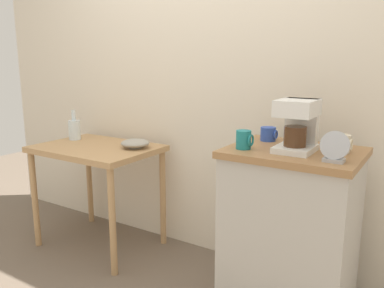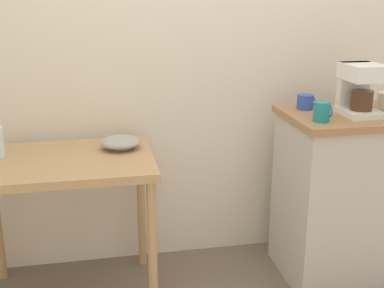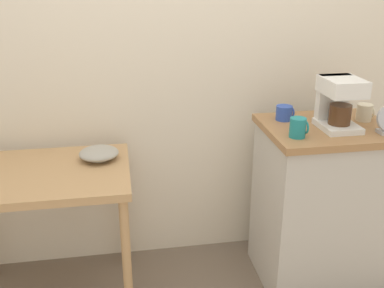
{
  "view_description": "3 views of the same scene",
  "coord_description": "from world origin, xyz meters",
  "px_view_note": "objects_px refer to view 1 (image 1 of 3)",
  "views": [
    {
      "loc": [
        1.35,
        -1.91,
        1.38
      ],
      "look_at": [
        0.12,
        0.02,
        0.89
      ],
      "focal_mm": 36.9,
      "sensor_mm": 36.0,
      "label": 1
    },
    {
      "loc": [
        -0.57,
        -2.28,
        1.54
      ],
      "look_at": [
        -0.12,
        -0.03,
        0.83
      ],
      "focal_mm": 46.99,
      "sensor_mm": 36.0,
      "label": 2
    },
    {
      "loc": [
        -0.33,
        -1.99,
        1.68
      ],
      "look_at": [
        0.01,
        0.01,
        0.89
      ],
      "focal_mm": 41.67,
      "sensor_mm": 36.0,
      "label": 3
    }
  ],
  "objects_px": {
    "coffee_maker": "(298,123)",
    "mug_small_cream": "(342,144)",
    "mug_blue": "(268,134)",
    "mug_dark_teal": "(244,140)",
    "glass_carafe_vase": "(74,129)",
    "bowl_stoneware": "(135,143)",
    "table_clock": "(335,149)"
  },
  "relations": [
    {
      "from": "mug_small_cream",
      "to": "table_clock",
      "type": "relative_size",
      "value": 0.64
    },
    {
      "from": "coffee_maker",
      "to": "mug_dark_teal",
      "type": "xyz_separation_m",
      "value": [
        -0.24,
        -0.1,
        -0.09
      ]
    },
    {
      "from": "mug_small_cream",
      "to": "mug_blue",
      "type": "bearing_deg",
      "value": 168.99
    },
    {
      "from": "glass_carafe_vase",
      "to": "mug_small_cream",
      "type": "bearing_deg",
      "value": -1.79
    },
    {
      "from": "glass_carafe_vase",
      "to": "mug_small_cream",
      "type": "height_order",
      "value": "mug_small_cream"
    },
    {
      "from": "mug_dark_teal",
      "to": "glass_carafe_vase",
      "type": "bearing_deg",
      "value": 171.11
    },
    {
      "from": "coffee_maker",
      "to": "table_clock",
      "type": "xyz_separation_m",
      "value": [
        0.21,
        -0.13,
        -0.08
      ]
    },
    {
      "from": "mug_small_cream",
      "to": "mug_dark_teal",
      "type": "xyz_separation_m",
      "value": [
        -0.45,
        -0.18,
        0.0
      ]
    },
    {
      "from": "bowl_stoneware",
      "to": "glass_carafe_vase",
      "type": "relative_size",
      "value": 0.87
    },
    {
      "from": "coffee_maker",
      "to": "glass_carafe_vase",
      "type": "bearing_deg",
      "value": 175.44
    },
    {
      "from": "bowl_stoneware",
      "to": "mug_dark_teal",
      "type": "relative_size",
      "value": 2.1
    },
    {
      "from": "mug_small_cream",
      "to": "mug_blue",
      "type": "xyz_separation_m",
      "value": [
        -0.42,
        0.08,
        -0.01
      ]
    },
    {
      "from": "mug_blue",
      "to": "glass_carafe_vase",
      "type": "bearing_deg",
      "value": -179.34
    },
    {
      "from": "mug_dark_teal",
      "to": "coffee_maker",
      "type": "bearing_deg",
      "value": 22.27
    },
    {
      "from": "table_clock",
      "to": "glass_carafe_vase",
      "type": "bearing_deg",
      "value": 172.38
    },
    {
      "from": "mug_blue",
      "to": "mug_dark_teal",
      "type": "height_order",
      "value": "mug_dark_teal"
    },
    {
      "from": "glass_carafe_vase",
      "to": "mug_blue",
      "type": "distance_m",
      "value": 1.59
    },
    {
      "from": "bowl_stoneware",
      "to": "mug_blue",
      "type": "relative_size",
      "value": 2.15
    },
    {
      "from": "coffee_maker",
      "to": "mug_small_cream",
      "type": "height_order",
      "value": "coffee_maker"
    },
    {
      "from": "mug_small_cream",
      "to": "mug_dark_teal",
      "type": "relative_size",
      "value": 0.94
    },
    {
      "from": "bowl_stoneware",
      "to": "coffee_maker",
      "type": "height_order",
      "value": "coffee_maker"
    },
    {
      "from": "mug_small_cream",
      "to": "mug_dark_teal",
      "type": "height_order",
      "value": "mug_dark_teal"
    },
    {
      "from": "mug_dark_teal",
      "to": "table_clock",
      "type": "distance_m",
      "value": 0.46
    },
    {
      "from": "glass_carafe_vase",
      "to": "mug_dark_teal",
      "type": "distance_m",
      "value": 1.58
    },
    {
      "from": "table_clock",
      "to": "bowl_stoneware",
      "type": "bearing_deg",
      "value": 168.52
    },
    {
      "from": "glass_carafe_vase",
      "to": "coffee_maker",
      "type": "relative_size",
      "value": 0.89
    },
    {
      "from": "mug_blue",
      "to": "mug_small_cream",
      "type": "bearing_deg",
      "value": -11.01
    },
    {
      "from": "bowl_stoneware",
      "to": "mug_dark_teal",
      "type": "height_order",
      "value": "mug_dark_teal"
    },
    {
      "from": "glass_carafe_vase",
      "to": "mug_blue",
      "type": "relative_size",
      "value": 2.48
    },
    {
      "from": "coffee_maker",
      "to": "mug_blue",
      "type": "relative_size",
      "value": 2.79
    },
    {
      "from": "mug_dark_teal",
      "to": "mug_small_cream",
      "type": "bearing_deg",
      "value": 22.07
    },
    {
      "from": "mug_small_cream",
      "to": "mug_blue",
      "type": "distance_m",
      "value": 0.42
    }
  ]
}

